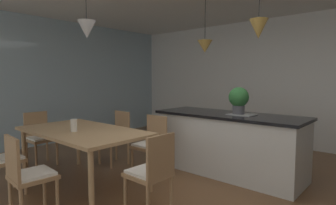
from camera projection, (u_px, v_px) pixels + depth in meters
ground_plane at (203, 197)px, 3.36m from camera, size 10.00×8.40×0.04m
wall_back_kitchen at (293, 82)px, 5.68m from camera, size 10.00×0.12×2.70m
window_wall_left_glazing at (46, 82)px, 5.90m from camera, size 0.06×8.40×2.70m
dining_table at (82, 134)px, 3.66m from camera, size 1.84×1.01×0.75m
chair_far_right at (151, 143)px, 4.06m from camera, size 0.42×0.42×0.87m
chair_near_right at (28, 174)px, 2.76m from camera, size 0.42×0.42×0.87m
chair_kitchen_end at (152, 171)px, 2.83m from camera, size 0.41×0.41×0.87m
chair_far_left at (116, 135)px, 4.60m from camera, size 0.42×0.42×0.87m
chair_window_end at (40, 136)px, 4.52m from camera, size 0.41×0.41×0.87m
kitchen_island at (228, 143)px, 4.15m from camera, size 2.21×0.83×0.91m
pendant_over_table at (87, 29)px, 3.44m from camera, size 0.22×0.22×0.77m
pendant_over_island_main at (205, 46)px, 4.30m from camera, size 0.23×0.23×0.87m
pendant_over_island_aux at (259, 29)px, 3.72m from camera, size 0.25×0.25×0.74m
potted_plant_on_island at (239, 99)px, 3.98m from camera, size 0.29×0.29×0.40m
vase_on_dining_table at (74, 125)px, 3.52m from camera, size 0.08×0.08×0.16m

